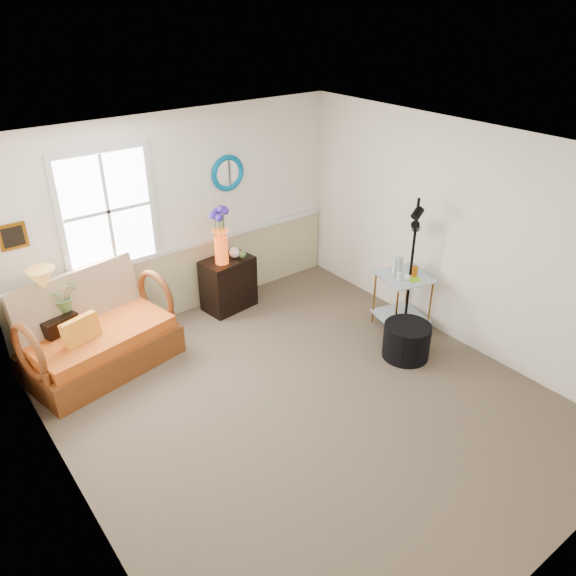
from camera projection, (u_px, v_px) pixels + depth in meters
floor at (306, 404)px, 5.82m from camera, size 4.50×5.00×0.01m
ceiling at (310, 156)px, 4.60m from camera, size 4.50×5.00×0.01m
walls at (308, 295)px, 5.21m from camera, size 4.51×5.01×2.60m
wainscot at (187, 279)px, 7.34m from camera, size 4.46×0.02×0.90m
chair_rail at (184, 247)px, 7.12m from camera, size 4.46×0.04×0.06m
window at (108, 211)px, 6.31m from camera, size 1.14×0.06×1.44m
picture at (13, 236)px, 5.80m from camera, size 0.28×0.03×0.28m
mirror at (227, 173)px, 7.11m from camera, size 0.47×0.07×0.47m
loveseat at (98, 326)px, 6.17m from camera, size 1.77×1.22×1.06m
throw_pillow at (82, 336)px, 5.97m from camera, size 0.42×0.21×0.41m
lamp_stand at (58, 341)px, 6.26m from camera, size 0.49×0.49×0.68m
table_lamp at (45, 292)px, 5.97m from camera, size 0.34×0.34×0.55m
potted_plant at (63, 299)px, 6.13m from camera, size 0.38×0.41×0.28m
cabinet at (228, 284)px, 7.45m from camera, size 0.71×0.50×0.71m
flower_vase at (220, 236)px, 7.01m from camera, size 0.27×0.27×0.75m
side_table at (402, 302)px, 6.98m from camera, size 0.70×0.70×0.74m
tabletop_items at (407, 267)px, 6.76m from camera, size 0.48×0.48×0.22m
floor_lamp at (411, 266)px, 6.77m from camera, size 0.28×0.28×1.71m
ottoman at (406, 341)px, 6.50m from camera, size 0.68×0.68×0.42m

